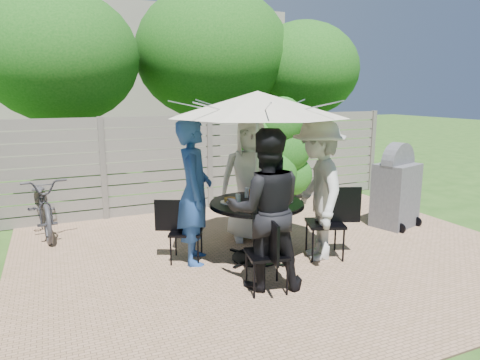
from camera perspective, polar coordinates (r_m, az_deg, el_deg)
name	(u,v)px	position (r m, az deg, el deg)	size (l,w,h in m)	color
backyard_envelope	(139,82)	(15.37, -13.29, 12.61)	(60.00, 60.00, 5.00)	#264D18
patio_table	(257,220)	(5.81, 2.22, -5.31)	(1.59, 1.59, 0.82)	black
umbrella	(257,104)	(5.56, 2.35, 10.08)	(2.99, 2.99, 2.28)	silver
chair_back	(249,221)	(6.81, 1.23, -5.54)	(0.54, 0.63, 0.83)	black
person_back	(250,180)	(6.51, 1.36, -0.01)	(0.93, 0.60, 1.90)	silver
chair_left	(185,244)	(5.87, -7.29, -8.40)	(0.66, 0.56, 0.87)	black
person_left	(194,192)	(5.66, -6.12, -1.62)	(0.71, 0.46, 1.94)	#214791
chair_front	(267,269)	(5.01, 3.58, -11.76)	(0.52, 0.69, 0.92)	black
person_front	(266,210)	(4.91, 3.42, -4.02)	(0.91, 0.71, 1.88)	black
chair_right	(326,237)	(6.08, 11.36, -7.43)	(0.77, 0.62, 1.00)	black
person_right	(318,190)	(5.86, 10.33, -1.32)	(1.25, 0.72, 1.94)	#B7B8B3
plate_back	(254,194)	(6.08, 1.83, -1.87)	(0.26, 0.26, 0.06)	white
plate_left	(230,201)	(5.70, -1.36, -2.79)	(0.26, 0.26, 0.06)	white
plate_front	(260,207)	(5.39, 2.71, -3.66)	(0.26, 0.26, 0.06)	white
plate_right	(283,200)	(5.79, 5.79, -2.63)	(0.26, 0.26, 0.06)	white
glass_back	(247,193)	(5.96, 0.94, -1.69)	(0.07, 0.07, 0.14)	silver
glass_left	(238,199)	(5.59, -0.27, -2.58)	(0.07, 0.07, 0.14)	silver
glass_front	(267,202)	(5.49, 3.66, -2.89)	(0.07, 0.07, 0.14)	silver
glass_right	(275,195)	(5.86, 4.64, -1.97)	(0.07, 0.07, 0.14)	silver
syrup_jug	(252,195)	(5.76, 1.59, -2.07)	(0.09, 0.09, 0.16)	#59280C
coffee_cup	(262,194)	(5.95, 2.94, -1.83)	(0.08, 0.08, 0.12)	#C6B293
bicycle	(43,204)	(7.62, -24.76, -2.96)	(0.64, 1.85, 0.97)	#333338
bbq_grill	(396,189)	(7.68, 20.08, -1.13)	(0.84, 0.73, 1.45)	slate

